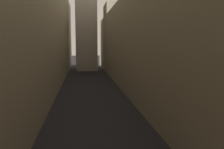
% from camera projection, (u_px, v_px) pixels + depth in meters
% --- Properties ---
extents(ground_plane, '(264.00, 264.00, 0.00)m').
position_uv_depth(ground_plane, '(91.00, 94.00, 39.24)').
color(ground_plane, black).
extents(building_block_left, '(11.49, 108.00, 22.35)m').
position_uv_depth(building_block_left, '(20.00, 26.00, 38.39)').
color(building_block_left, gray).
rests_on(building_block_left, ground).
extents(building_block_right, '(10.36, 108.00, 19.98)m').
position_uv_depth(building_block_right, '(152.00, 34.00, 41.24)').
color(building_block_right, gray).
rests_on(building_block_right, ground).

